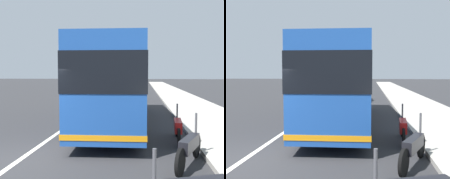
# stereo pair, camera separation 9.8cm
# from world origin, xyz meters

# --- Properties ---
(ground_plane) EXTENTS (220.00, 220.00, 0.00)m
(ground_plane) POSITION_xyz_m (0.00, 0.00, 0.00)
(ground_plane) COLOR #2D2D30
(sidewalk_curb) EXTENTS (110.00, 3.60, 0.14)m
(sidewalk_curb) POSITION_xyz_m (10.00, -6.86, 0.07)
(sidewalk_curb) COLOR #B2ADA3
(sidewalk_curb) RESTS_ON ground
(lane_divider_line) EXTENTS (110.00, 0.16, 0.01)m
(lane_divider_line) POSITION_xyz_m (10.00, 0.00, 0.00)
(lane_divider_line) COLOR silver
(lane_divider_line) RESTS_ON ground
(coach_bus) EXTENTS (11.43, 2.93, 3.58)m
(coach_bus) POSITION_xyz_m (6.05, -2.03, 2.02)
(coach_bus) COLOR #1E4C9E
(coach_bus) RESTS_ON ground
(motorcycle_by_tree) EXTENTS (2.17, 1.01, 1.28)m
(motorcycle_by_tree) POSITION_xyz_m (0.19, -4.55, 0.48)
(motorcycle_by_tree) COLOR black
(motorcycle_by_tree) RESTS_ON ground
(motorcycle_angled) EXTENTS (2.13, 0.33, 1.26)m
(motorcycle_angled) POSITION_xyz_m (2.69, -4.58, 0.47)
(motorcycle_angled) COLOR black
(motorcycle_angled) RESTS_ON ground
(car_ahead_same_lane) EXTENTS (4.76, 2.14, 1.42)m
(car_ahead_same_lane) POSITION_xyz_m (17.00, -2.08, 0.69)
(car_ahead_same_lane) COLOR silver
(car_ahead_same_lane) RESTS_ON ground
(car_far_distant) EXTENTS (4.63, 2.14, 1.50)m
(car_far_distant) POSITION_xyz_m (41.17, 2.05, 0.72)
(car_far_distant) COLOR silver
(car_far_distant) RESTS_ON ground
(car_oncoming) EXTENTS (4.56, 1.97, 1.48)m
(car_oncoming) POSITION_xyz_m (35.62, 2.35, 0.71)
(car_oncoming) COLOR red
(car_oncoming) RESTS_ON ground
(car_side_street) EXTENTS (4.60, 1.91, 1.52)m
(car_side_street) POSITION_xyz_m (54.11, 1.97, 0.72)
(car_side_street) COLOR red
(car_side_street) RESTS_ON ground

